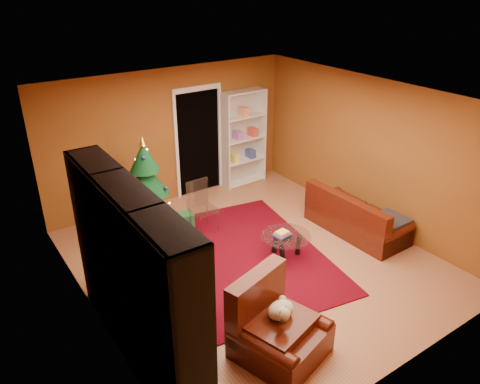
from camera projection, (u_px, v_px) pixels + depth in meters
floor at (254, 262)px, 7.46m from camera, size 5.00×5.50×0.05m
ceiling at (257, 98)px, 6.32m from camera, size 5.00×5.50×0.05m
wall_back at (170, 136)px, 8.95m from camera, size 5.00×0.05×2.60m
wall_left at (86, 237)px, 5.60m from camera, size 0.05×5.50×2.60m
wall_right at (372, 152)px, 8.18m from camera, size 0.05×5.50×2.60m
doorway at (199, 143)px, 9.34m from camera, size 1.06×0.60×2.16m
rug at (230, 259)px, 7.46m from camera, size 3.38×3.77×0.02m
media_unit at (134, 277)px, 5.21m from camera, size 0.46×2.86×2.19m
christmas_tree at (147, 187)px, 7.94m from camera, size 1.21×1.21×1.76m
gift_box_teal at (121, 232)px, 7.93m from camera, size 0.33×0.33×0.32m
gift_box_green at (186, 220)px, 8.39m from camera, size 0.31×0.31×0.26m
gift_box_red at (131, 215)px, 8.62m from camera, size 0.25×0.25×0.20m
white_bookshelf at (244, 139)px, 9.74m from camera, size 0.96×0.37×2.06m
armchair at (281, 327)px, 5.48m from camera, size 1.28×1.28×0.81m
dog at (281, 310)px, 5.46m from camera, size 0.47×0.40×0.26m
sofa at (358, 212)px, 8.12m from camera, size 0.84×1.81×0.77m
coffee_table at (285, 246)px, 7.44m from camera, size 0.91×0.91×0.50m
acrylic_chair at (204, 210)px, 8.11m from camera, size 0.44×0.48×0.83m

